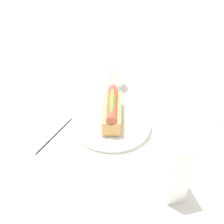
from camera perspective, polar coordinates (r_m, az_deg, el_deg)
name	(u,v)px	position (r m, az deg, el deg)	size (l,w,h in m)	color
ground_plane	(114,123)	(0.87, 0.44, -2.16)	(2.40, 2.40, 0.00)	silver
serving_bowl	(112,121)	(0.85, 0.00, -1.80)	(0.23, 0.23, 0.03)	white
hotdog_front	(112,110)	(0.83, 0.00, 0.43)	(0.15, 0.05, 0.06)	tan
water_glass	(112,75)	(1.01, 0.09, 6.91)	(0.07, 0.07, 0.09)	white
napkin_box	(169,161)	(0.67, 10.74, -9.13)	(0.11, 0.04, 0.15)	white
chopstick_near	(61,129)	(0.86, -9.64, -3.16)	(0.01, 0.01, 0.22)	black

